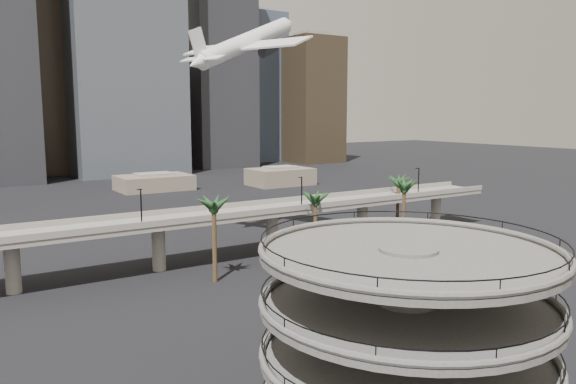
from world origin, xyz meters
TOP-DOWN VIEW (x-y plane):
  - parking_ramp at (-13.00, -4.00)m, footprint 22.20×22.20m
  - overpass at (0.00, 55.00)m, footprint 130.00×9.30m
  - palm_trees at (21.48, 47.47)m, footprint 54.40×18.40m
  - low_buildings at (6.89, 142.30)m, footprint 135.00×27.50m
  - skyline at (15.12, 217.08)m, footprint 269.00×86.00m
  - airborne_jet at (13.27, 68.36)m, footprint 31.62×29.35m
  - car_a at (-7.70, 12.42)m, footprint 5.00×3.68m
  - car_b at (20.64, 21.18)m, footprint 4.26×2.43m
  - car_c at (20.73, 18.84)m, footprint 5.55×3.10m

SIDE VIEW (x-z plane):
  - car_b at x=20.64m, z-range 0.00..1.33m
  - car_c at x=20.73m, z-range 0.00..1.52m
  - car_a at x=-7.70m, z-range 0.00..1.58m
  - low_buildings at x=6.89m, z-range -0.54..6.26m
  - overpass at x=0.00m, z-range -0.01..14.69m
  - parking_ramp at x=-13.00m, z-range 1.16..18.51m
  - palm_trees at x=21.48m, z-range 4.30..18.30m
  - airborne_jet at x=13.27m, z-range 32.56..47.19m
  - skyline at x=15.12m, z-range -18.15..117.47m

